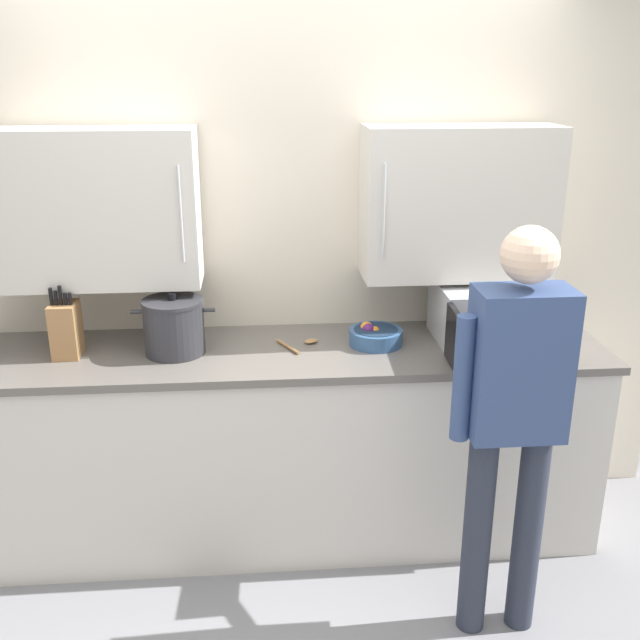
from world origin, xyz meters
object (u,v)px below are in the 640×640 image
at_px(fruit_bowl, 375,335).
at_px(knife_block, 66,329).
at_px(microwave_oven, 488,313).
at_px(wooden_spoon, 301,343).
at_px(person_figure, 514,404).
at_px(stock_pot, 174,326).

distance_m(fruit_bowl, knife_block, 1.35).
height_order(microwave_oven, wooden_spoon, microwave_oven).
distance_m(wooden_spoon, person_figure, 1.03).
distance_m(microwave_oven, knife_block, 1.86).
bearing_deg(wooden_spoon, microwave_oven, -0.44).
height_order(microwave_oven, person_figure, person_figure).
height_order(wooden_spoon, fruit_bowl, fruit_bowl).
height_order(microwave_oven, knife_block, knife_block).
distance_m(stock_pot, person_figure, 1.46).
xyz_separation_m(microwave_oven, wooden_spoon, (-0.85, 0.01, -0.12)).
bearing_deg(microwave_oven, person_figure, -99.28).
height_order(stock_pot, wooden_spoon, stock_pot).
bearing_deg(stock_pot, fruit_bowl, 1.89).
relative_size(microwave_oven, wooden_spoon, 3.93).
relative_size(stock_pot, person_figure, 0.22).
distance_m(wooden_spoon, knife_block, 1.02).
bearing_deg(microwave_oven, fruit_bowl, -179.44).
relative_size(wooden_spoon, fruit_bowl, 0.81).
xyz_separation_m(microwave_oven, stock_pot, (-1.40, -0.03, -0.01)).
xyz_separation_m(wooden_spoon, knife_block, (-1.01, -0.04, 0.11)).
relative_size(fruit_bowl, person_figure, 0.15).
bearing_deg(microwave_oven, knife_block, -179.08).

